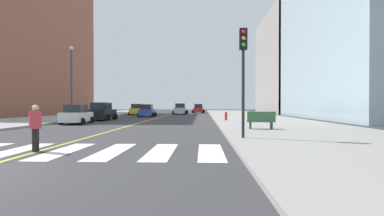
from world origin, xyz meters
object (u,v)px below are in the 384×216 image
Objects in this scene: car_blue_fifth at (147,111)px; street_lamp at (71,76)px; car_black_second at (102,112)px; car_white_third at (76,115)px; car_red_nearest at (199,109)px; car_yellow_sixth at (137,110)px; park_bench at (261,121)px; car_silver_fourth at (180,109)px; fire_hydrant at (226,116)px; pedestrian_crossing at (35,126)px; traffic_light_near_corner at (243,61)px.

street_lamp is at bearing -124.71° from car_blue_fifth.
car_black_second is 0.55× the size of street_lamp.
street_lamp reaches higher than car_white_third.
car_red_nearest reaches higher than car_yellow_sixth.
street_lamp is (-18.35, 12.81, 4.19)m from park_bench.
car_silver_fourth reaches higher than fire_hydrant.
car_black_second is 5.20m from street_lamp.
car_yellow_sixth is at bearing 110.59° from car_blue_fifth.
car_silver_fourth is at bearing 72.94° from car_white_third.
pedestrian_crossing is (1.99, -31.38, 0.10)m from car_blue_fifth.
car_white_third is 0.49× the size of street_lamp.
car_silver_fourth reaches higher than car_white_third.
car_yellow_sixth is at bearing -69.78° from traffic_light_near_corner.
car_blue_fifth reaches higher than park_bench.
car_silver_fourth is 0.87× the size of traffic_light_near_corner.
car_silver_fourth is at bearing 71.88° from car_red_nearest.
car_silver_fourth is (-3.25, -8.67, 0.03)m from car_red_nearest.
park_bench is 10.84m from fire_hydrant.
fire_hydrant is at bearing -91.63° from traffic_light_near_corner.
fire_hydrant is at bearing 98.15° from car_red_nearest.
traffic_light_near_corner is at bearing 98.96° from car_silver_fourth.
car_blue_fifth reaches higher than car_white_third.
car_blue_fifth is at bearing 131.01° from fire_hydrant.
car_silver_fourth is 1.04× the size of car_yellow_sixth.
car_silver_fourth is at bearing 70.63° from car_blue_fifth.
park_bench is (1.85, 5.13, -3.07)m from traffic_light_near_corner.
park_bench is (11.83, -22.74, -0.15)m from car_blue_fifth.
pedestrian_crossing is (-1.92, -43.42, 0.00)m from car_silver_fourth.
traffic_light_near_corner reaches higher than car_yellow_sixth.
car_blue_fifth is 31.45m from pedestrian_crossing.
car_black_second is 22.18m from pedestrian_crossing.
pedestrian_crossing is 1.92× the size of fire_hydrant.
park_bench reaches higher than fire_hydrant.
car_white_third is 0.91× the size of car_yellow_sixth.
pedestrian_crossing is at bearing -68.37° from street_lamp.
car_red_nearest is 48.74m from traffic_light_near_corner.
fire_hydrant is 0.11× the size of street_lamp.
car_yellow_sixth is (-3.25, 8.05, 0.04)m from car_blue_fifth.
park_bench is at bearing -41.62° from car_black_second.
car_blue_fifth is 4.58× the size of fire_hydrant.
car_blue_fifth is 0.50× the size of street_lamp.
traffic_light_near_corner is at bearing -82.45° from pedestrian_crossing.
street_lamp is at bearing 68.38° from car_red_nearest.
car_yellow_sixth is at bearing 53.00° from car_red_nearest.
traffic_light_near_corner is at bearing -71.72° from car_blue_fifth.
car_silver_fourth reaches higher than car_black_second.
pedestrian_crossing is (5.24, -15.30, 0.13)m from car_white_third.
car_white_third is at bearing 76.04° from car_silver_fourth.
pedestrian_crossing is at bearing -87.80° from car_blue_fifth.
traffic_light_near_corner reaches higher than fire_hydrant.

